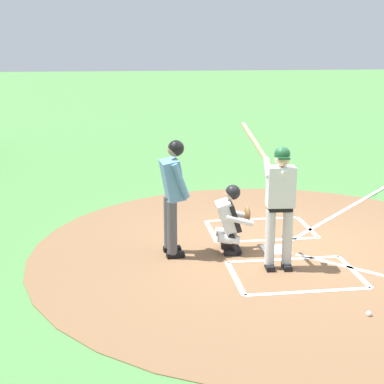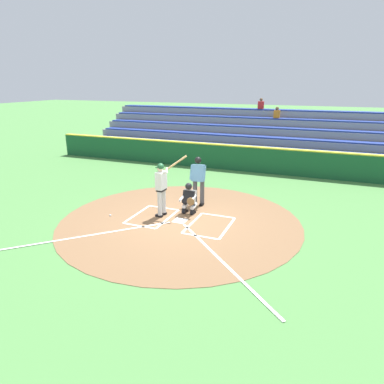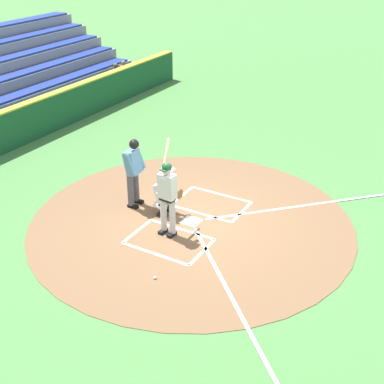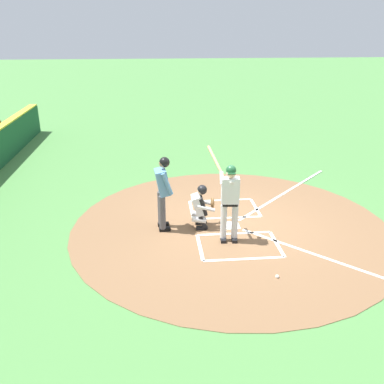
# 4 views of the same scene
# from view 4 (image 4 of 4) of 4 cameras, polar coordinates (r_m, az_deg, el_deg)

# --- Properties ---
(ground_plane) EXTENTS (120.00, 120.00, 0.00)m
(ground_plane) POSITION_cam_4_polar(r_m,az_deg,el_deg) (10.61, 5.33, -4.66)
(ground_plane) COLOR #4C8442
(dirt_circle) EXTENTS (8.00, 8.00, 0.01)m
(dirt_circle) POSITION_cam_4_polar(r_m,az_deg,el_deg) (10.60, 5.33, -4.63)
(dirt_circle) COLOR brown
(dirt_circle) RESTS_ON ground
(home_plate_and_chalk) EXTENTS (7.93, 4.91, 0.01)m
(home_plate_and_chalk) POSITION_cam_4_polar(r_m,az_deg,el_deg) (10.79, 9.95, -4.35)
(home_plate_and_chalk) COLOR white
(home_plate_and_chalk) RESTS_ON dirt_circle
(batter) EXTENTS (0.97, 0.66, 2.13)m
(batter) POSITION_cam_4_polar(r_m,az_deg,el_deg) (9.44, 5.18, -0.77)
(batter) COLOR silver
(batter) RESTS_ON ground
(catcher) EXTENTS (0.59, 0.62, 1.13)m
(catcher) POSITION_cam_4_polar(r_m,az_deg,el_deg) (10.27, 1.29, -1.85)
(catcher) COLOR black
(catcher) RESTS_ON ground
(plate_umpire) EXTENTS (0.60, 0.45, 1.86)m
(plate_umpire) POSITION_cam_4_polar(r_m,az_deg,el_deg) (10.01, -4.04, 0.47)
(plate_umpire) COLOR #4C4C51
(plate_umpire) RESTS_ON ground
(baseball) EXTENTS (0.07, 0.07, 0.07)m
(baseball) POSITION_cam_4_polar(r_m,az_deg,el_deg) (8.67, 11.64, -11.32)
(baseball) COLOR white
(baseball) RESTS_ON ground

